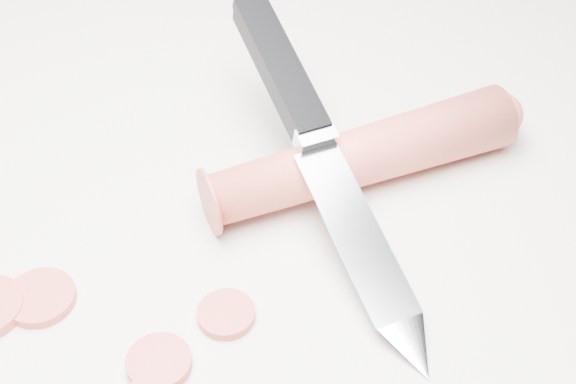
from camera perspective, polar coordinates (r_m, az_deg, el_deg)
The scene contains 6 objects.
ground at distance 0.45m, azimuth -3.52°, elevation -7.02°, with size 2.40×2.40×0.00m, color silver.
carrot at distance 0.49m, azimuth 5.32°, elevation 2.55°, with size 0.04×0.04×0.20m, color #D24A3B.
carrot_slice_1 at distance 0.43m, azimuth -4.43°, elevation -8.65°, with size 0.03×0.03×0.01m, color #C3433B.
carrot_slice_3 at distance 0.42m, azimuth -9.16°, elevation -11.89°, with size 0.03×0.03×0.01m, color #C3433B.
carrot_slice_5 at distance 0.46m, azimuth -17.21°, elevation -7.18°, with size 0.04×0.04×0.01m, color #C3433B.
kitchen_knife at distance 0.46m, azimuth 2.76°, elevation 2.52°, with size 0.24×0.16×0.08m, color silver, non-canonical shape.
Camera 1 is at (0.18, -0.21, 0.35)m, focal length 50.00 mm.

